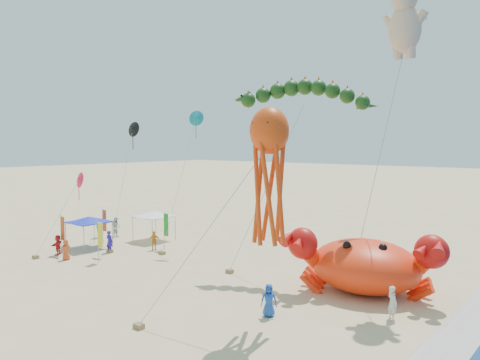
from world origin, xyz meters
The scene contains 11 objects.
ground centered at (0.00, 0.00, 0.00)m, with size 320.00×320.00×0.00m, color #D1B784.
foam_strip centered at (12.00, 0.00, 0.01)m, with size 320.00×320.00×0.00m, color silver.
crab_inflatable centered at (5.84, 4.13, 1.74)m, with size 9.01×7.58×3.95m.
dragon_kite centered at (0.43, 5.63, 11.91)m, with size 9.54×6.06×12.97m.
cherub_kite centered at (7.25, 5.79, 15.99)m, with size 3.90×1.75×18.02m.
octopus_kite centered at (4.31, -3.52, 7.86)m, with size 5.74×5.48×10.65m.
canopy_blue centered at (-17.45, 0.52, 2.44)m, with size 3.28×3.28×2.71m.
canopy_white centered at (-15.58, 6.08, 2.44)m, with size 3.26×3.26×2.71m.
feather_flags centered at (-14.80, 0.65, 2.01)m, with size 6.41×6.45×3.20m.
beachgoers centered at (-13.39, 1.04, 0.87)m, with size 30.39×8.69×1.87m.
small_kites centered at (-13.85, 2.58, 8.08)m, with size 8.13×10.31×11.70m.
Camera 1 is at (17.49, -21.74, 8.91)m, focal length 35.00 mm.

